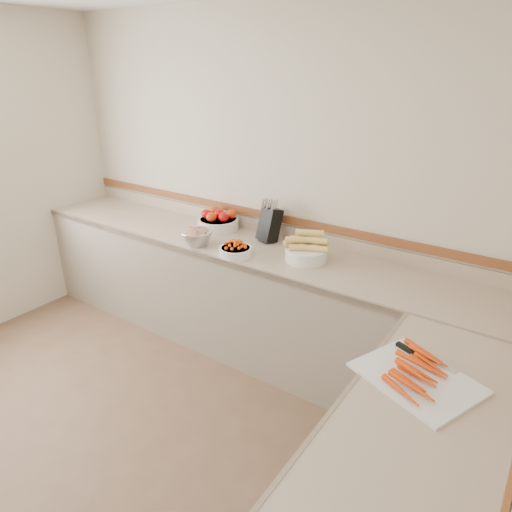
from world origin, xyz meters
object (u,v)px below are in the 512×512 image
Objects in this scene: tomato_bowl at (218,221)px; rhubarb_bowl at (197,236)px; cherry_tomato_bowl at (236,250)px; knife_block at (270,224)px; corn_bowl at (306,250)px; cutting_board at (418,374)px.

tomato_bowl reaches higher than rhubarb_bowl.
cherry_tomato_bowl is at bearing -38.71° from tomato_bowl.
knife_block is 0.46m from corn_bowl.
tomato_bowl reaches higher than cherry_tomato_bowl.
knife_block reaches higher than rhubarb_bowl.
rhubarb_bowl reaches higher than cutting_board.
cutting_board is (1.45, -1.04, -0.12)m from knife_block.
rhubarb_bowl is 0.42× the size of cutting_board.
cherry_tomato_bowl is 0.36m from rhubarb_bowl.
tomato_bowl is 0.38m from rhubarb_bowl.
tomato_bowl is (-0.49, -0.02, -0.07)m from knife_block.
knife_block reaches higher than corn_bowl.
corn_bowl is at bearing 140.16° from cutting_board.
cherry_tomato_bowl is (-0.04, -0.39, -0.09)m from knife_block.
tomato_bowl is at bearing 141.29° from cherry_tomato_bowl.
corn_bowl is (0.42, -0.17, -0.07)m from knife_block.
tomato_bowl is at bearing 104.45° from rhubarb_bowl.
knife_block is 1.44× the size of cherry_tomato_bowl.
knife_block is at bearing 44.20° from rhubarb_bowl.
corn_bowl is at bearing 14.71° from rhubarb_bowl.
knife_block reaches higher than cherry_tomato_bowl.
tomato_bowl is 1.39× the size of rhubarb_bowl.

